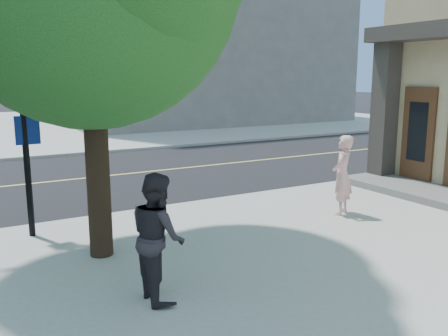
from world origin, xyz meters
TOP-DOWN VIEW (x-y plane):
  - ground at (0.00, 0.00)m, footprint 140.00×140.00m
  - road_ew at (0.00, 4.50)m, footprint 140.00×9.00m
  - sidewalk_ne at (13.50, 21.50)m, footprint 29.00×25.00m
  - filler_ne at (14.00, 22.00)m, footprint 18.00×16.00m
  - man_on_phone at (6.21, -2.58)m, footprint 0.76×0.69m
  - pedestrian at (1.19, -4.40)m, footprint 0.69×0.87m

SIDE VIEW (x-z plane):
  - ground at x=0.00m, z-range 0.00..0.00m
  - road_ew at x=0.00m, z-range 0.00..0.01m
  - sidewalk_ne at x=13.50m, z-range 0.00..0.12m
  - man_on_phone at x=6.21m, z-range 0.12..1.86m
  - pedestrian at x=1.19m, z-range 0.12..1.87m
  - filler_ne at x=14.00m, z-range 0.12..14.12m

